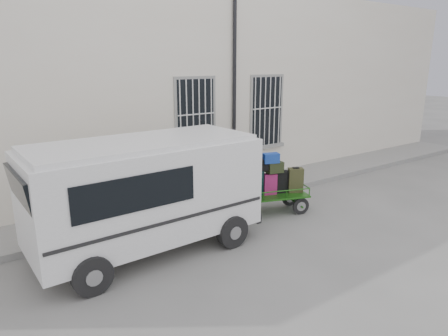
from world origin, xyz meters
name	(u,v)px	position (x,y,z in m)	size (l,w,h in m)	color
ground	(272,220)	(0.00, 0.00, 0.00)	(80.00, 80.00, 0.00)	slate
building	(167,87)	(0.00, 5.50, 3.00)	(24.00, 5.15, 6.00)	beige
sidewalk	(222,194)	(0.00, 2.20, 0.07)	(24.00, 1.70, 0.15)	gray
luggage_cart	(266,182)	(0.16, 0.46, 0.84)	(2.33, 1.48, 1.72)	black
van	(145,189)	(-3.24, 0.26, 1.34)	(4.73, 2.25, 2.35)	silver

